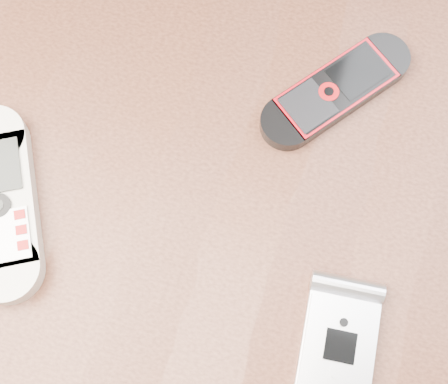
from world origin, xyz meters
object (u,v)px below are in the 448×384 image
(table, at_px, (219,228))
(motorola_razr, at_px, (338,351))
(nokia_white, at_px, (1,201))
(nokia_black_red, at_px, (336,90))

(table, relative_size, motorola_razr, 11.67)
(table, distance_m, nokia_white, 0.20)
(nokia_white, distance_m, nokia_black_red, 0.28)
(nokia_black_red, bearing_deg, table, -83.30)
(nokia_white, relative_size, motorola_razr, 1.54)
(motorola_razr, bearing_deg, nokia_black_red, 98.99)
(table, xyz_separation_m, motorola_razr, (0.12, -0.09, 0.11))
(nokia_white, relative_size, nokia_black_red, 1.11)
(table, height_order, nokia_white, nokia_white)
(nokia_black_red, relative_size, motorola_razr, 1.39)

